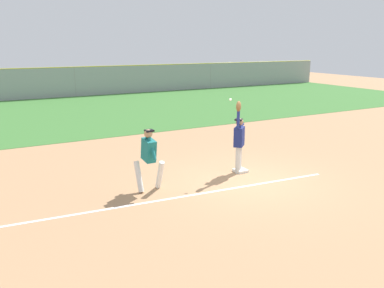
% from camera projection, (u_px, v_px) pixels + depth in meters
% --- Properties ---
extents(ground_plane, '(70.30, 70.30, 0.00)m').
position_uv_depth(ground_plane, '(246.00, 179.00, 11.89)').
color(ground_plane, tan).
extents(outfield_grass, '(47.93, 14.62, 0.01)m').
position_uv_depth(outfield_grass, '(104.00, 110.00, 24.25)').
color(outfield_grass, '#3D7533').
rests_on(outfield_grass, ground_plane).
extents(chalk_foul_line, '(11.97, 1.01, 0.01)m').
position_uv_depth(chalk_foul_line, '(130.00, 205.00, 9.98)').
color(chalk_foul_line, white).
rests_on(chalk_foul_line, ground_plane).
extents(first_base, '(0.38, 0.38, 0.08)m').
position_uv_depth(first_base, '(241.00, 170.00, 12.60)').
color(first_base, white).
rests_on(first_base, ground_plane).
extents(fielder, '(0.73, 0.69, 2.28)m').
position_uv_depth(fielder, '(239.00, 138.00, 12.27)').
color(fielder, silver).
rests_on(fielder, ground_plane).
extents(runner, '(0.73, 0.84, 1.72)m').
position_uv_depth(runner, '(149.00, 156.00, 10.77)').
color(runner, white).
rests_on(runner, ground_plane).
extents(baseball, '(0.07, 0.07, 0.07)m').
position_uv_depth(baseball, '(231.00, 100.00, 11.69)').
color(baseball, white).
extents(outfield_fence, '(48.01, 0.08, 2.25)m').
position_uv_depth(outfield_fence, '(75.00, 82.00, 30.20)').
color(outfield_fence, '#93999E').
rests_on(outfield_fence, ground_plane).
extents(parked_car_silver, '(4.46, 2.23, 1.25)m').
position_uv_depth(parked_car_silver, '(9.00, 87.00, 30.75)').
color(parked_car_silver, '#B7B7BC').
rests_on(parked_car_silver, ground_plane).
extents(parked_car_green, '(4.56, 2.45, 1.25)m').
position_uv_depth(parked_car_green, '(86.00, 83.00, 33.73)').
color(parked_car_green, '#1E6B33').
rests_on(parked_car_green, ground_plane).
extents(parked_car_white, '(4.47, 2.26, 1.25)m').
position_uv_depth(parked_car_white, '(155.00, 80.00, 36.81)').
color(parked_car_white, white).
rests_on(parked_car_white, ground_plane).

